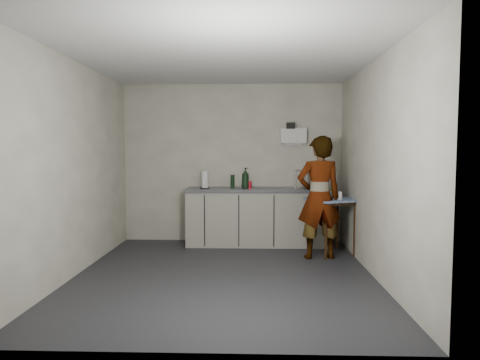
{
  "coord_description": "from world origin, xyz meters",
  "views": [
    {
      "loc": [
        0.35,
        -5.09,
        1.53
      ],
      "look_at": [
        0.18,
        0.45,
        1.13
      ],
      "focal_mm": 32.0,
      "sensor_mm": 36.0,
      "label": 1
    }
  ],
  "objects_px": {
    "kitchen_counter": "(256,218)",
    "side_table": "(332,206)",
    "standing_man": "(319,197)",
    "soda_can": "(250,185)",
    "soap_bottle": "(245,178)",
    "bakery_box": "(330,193)",
    "paper_towel": "(205,180)",
    "dish_rack": "(307,184)",
    "dark_bottle": "(233,181)"
  },
  "relations": [
    {
      "from": "kitchen_counter",
      "to": "side_table",
      "type": "xyz_separation_m",
      "value": [
        1.1,
        -0.6,
        0.29
      ]
    },
    {
      "from": "standing_man",
      "to": "soda_can",
      "type": "height_order",
      "value": "standing_man"
    },
    {
      "from": "soap_bottle",
      "to": "standing_man",
      "type": "bearing_deg",
      "value": -37.58
    },
    {
      "from": "bakery_box",
      "to": "soda_can",
      "type": "bearing_deg",
      "value": 148.69
    },
    {
      "from": "kitchen_counter",
      "to": "bakery_box",
      "type": "distance_m",
      "value": 1.31
    },
    {
      "from": "paper_towel",
      "to": "dish_rack",
      "type": "relative_size",
      "value": 0.65
    },
    {
      "from": "standing_man",
      "to": "soda_can",
      "type": "bearing_deg",
      "value": -48.5
    },
    {
      "from": "dish_rack",
      "to": "bakery_box",
      "type": "distance_m",
      "value": 0.63
    },
    {
      "from": "standing_man",
      "to": "soda_can",
      "type": "distance_m",
      "value": 1.27
    },
    {
      "from": "soda_can",
      "to": "standing_man",
      "type": "bearing_deg",
      "value": -39.4
    },
    {
      "from": "kitchen_counter",
      "to": "dark_bottle",
      "type": "relative_size",
      "value": 10.44
    },
    {
      "from": "soda_can",
      "to": "paper_towel",
      "type": "bearing_deg",
      "value": -176.54
    },
    {
      "from": "bakery_box",
      "to": "dish_rack",
      "type": "bearing_deg",
      "value": 109.36
    },
    {
      "from": "soap_bottle",
      "to": "paper_towel",
      "type": "xyz_separation_m",
      "value": [
        -0.64,
        -0.05,
        -0.03
      ]
    },
    {
      "from": "dark_bottle",
      "to": "dish_rack",
      "type": "height_order",
      "value": "dish_rack"
    },
    {
      "from": "soda_can",
      "to": "dark_bottle",
      "type": "xyz_separation_m",
      "value": [
        -0.27,
        0.04,
        0.05
      ]
    },
    {
      "from": "dish_rack",
      "to": "bakery_box",
      "type": "relative_size",
      "value": 1.15
    },
    {
      "from": "soap_bottle",
      "to": "soda_can",
      "type": "bearing_deg",
      "value": -2.57
    },
    {
      "from": "kitchen_counter",
      "to": "soda_can",
      "type": "xyz_separation_m",
      "value": [
        -0.1,
        -0.03,
        0.54
      ]
    },
    {
      "from": "kitchen_counter",
      "to": "soap_bottle",
      "type": "relative_size",
      "value": 6.81
    },
    {
      "from": "soap_bottle",
      "to": "dark_bottle",
      "type": "distance_m",
      "value": 0.21
    },
    {
      "from": "soap_bottle",
      "to": "dark_bottle",
      "type": "relative_size",
      "value": 1.53
    },
    {
      "from": "standing_man",
      "to": "dark_bottle",
      "type": "bearing_deg",
      "value": -42.9
    },
    {
      "from": "bakery_box",
      "to": "side_table",
      "type": "bearing_deg",
      "value": -33.96
    },
    {
      "from": "soap_bottle",
      "to": "bakery_box",
      "type": "relative_size",
      "value": 0.89
    },
    {
      "from": "soda_can",
      "to": "bakery_box",
      "type": "relative_size",
      "value": 0.32
    },
    {
      "from": "soap_bottle",
      "to": "soda_can",
      "type": "xyz_separation_m",
      "value": [
        0.07,
        -0.0,
        -0.11
      ]
    },
    {
      "from": "standing_man",
      "to": "dish_rack",
      "type": "bearing_deg",
      "value": -94.18
    },
    {
      "from": "kitchen_counter",
      "to": "soda_can",
      "type": "bearing_deg",
      "value": -163.66
    },
    {
      "from": "side_table",
      "to": "bakery_box",
      "type": "relative_size",
      "value": 2.22
    },
    {
      "from": "standing_man",
      "to": "paper_towel",
      "type": "bearing_deg",
      "value": -33.32
    },
    {
      "from": "soap_bottle",
      "to": "dish_rack",
      "type": "height_order",
      "value": "soap_bottle"
    },
    {
      "from": "kitchen_counter",
      "to": "standing_man",
      "type": "height_order",
      "value": "standing_man"
    },
    {
      "from": "kitchen_counter",
      "to": "dark_bottle",
      "type": "distance_m",
      "value": 0.7
    },
    {
      "from": "kitchen_counter",
      "to": "standing_man",
      "type": "bearing_deg",
      "value": -43.71
    },
    {
      "from": "kitchen_counter",
      "to": "bakery_box",
      "type": "xyz_separation_m",
      "value": [
        1.07,
        -0.58,
        0.47
      ]
    },
    {
      "from": "side_table",
      "to": "dark_bottle",
      "type": "distance_m",
      "value": 1.63
    },
    {
      "from": "kitchen_counter",
      "to": "side_table",
      "type": "relative_size",
      "value": 2.74
    },
    {
      "from": "kitchen_counter",
      "to": "dark_bottle",
      "type": "height_order",
      "value": "dark_bottle"
    },
    {
      "from": "side_table",
      "to": "paper_towel",
      "type": "relative_size",
      "value": 2.97
    },
    {
      "from": "side_table",
      "to": "standing_man",
      "type": "bearing_deg",
      "value": -155.35
    },
    {
      "from": "dark_bottle",
      "to": "side_table",
      "type": "bearing_deg",
      "value": -22.22
    },
    {
      "from": "kitchen_counter",
      "to": "standing_man",
      "type": "distance_m",
      "value": 1.28
    },
    {
      "from": "kitchen_counter",
      "to": "soap_bottle",
      "type": "distance_m",
      "value": 0.67
    },
    {
      "from": "kitchen_counter",
      "to": "paper_towel",
      "type": "relative_size",
      "value": 8.13
    },
    {
      "from": "soda_can",
      "to": "dark_bottle",
      "type": "distance_m",
      "value": 0.28
    },
    {
      "from": "dark_bottle",
      "to": "bakery_box",
      "type": "xyz_separation_m",
      "value": [
        1.45,
        -0.59,
        -0.12
      ]
    },
    {
      "from": "paper_towel",
      "to": "bakery_box",
      "type": "bearing_deg",
      "value": -15.13
    },
    {
      "from": "kitchen_counter",
      "to": "dish_rack",
      "type": "distance_m",
      "value": 0.97
    },
    {
      "from": "kitchen_counter",
      "to": "soap_bottle",
      "type": "height_order",
      "value": "soap_bottle"
    }
  ]
}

